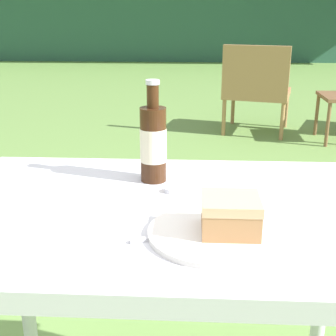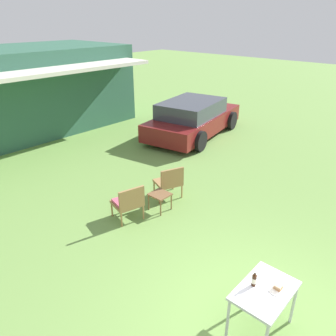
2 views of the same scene
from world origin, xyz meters
name	(u,v)px [view 1 (image 1 of 2)]	position (x,y,z in m)	size (l,w,h in m)	color
wicker_chair_cushioned	(257,86)	(0.64, 3.45, 0.44)	(0.69, 0.66, 0.82)	#9E7547
patio_table	(165,243)	(0.00, 0.00, 0.68)	(0.93, 0.62, 0.76)	silver
cake_on_plate	(222,223)	(0.11, -0.12, 0.78)	(0.23, 0.23, 0.07)	white
cola_bottle_near	(153,142)	(-0.04, 0.15, 0.85)	(0.06, 0.06, 0.24)	#381E0F
fork	(180,233)	(0.03, -0.12, 0.76)	(0.18, 0.09, 0.01)	silver
loose_bottle_cap	(171,190)	(0.01, 0.08, 0.76)	(0.03, 0.03, 0.01)	silver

